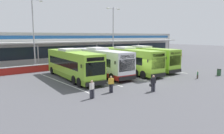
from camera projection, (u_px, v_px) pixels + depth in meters
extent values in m
plane|color=#4C4C51|center=(146.00, 81.00, 25.38)|extent=(200.00, 200.00, 0.00)
cube|color=#B7B7B2|center=(54.00, 48.00, 45.76)|extent=(70.00, 10.00, 5.50)
cube|color=#19232D|center=(64.00, 51.00, 41.96)|extent=(66.00, 0.08, 2.20)
cube|color=navy|center=(64.00, 37.00, 41.53)|extent=(68.00, 0.08, 0.60)
cube|color=beige|center=(67.00, 42.00, 40.54)|extent=(67.00, 3.00, 0.24)
cube|color=gray|center=(53.00, 34.00, 45.31)|extent=(70.00, 10.00, 0.50)
cylinder|color=#999999|center=(38.00, 55.00, 36.08)|extent=(0.20, 0.20, 4.20)
cylinder|color=#999999|center=(97.00, 52.00, 43.78)|extent=(0.20, 0.20, 4.20)
cylinder|color=#999999|center=(138.00, 49.00, 51.47)|extent=(0.20, 0.20, 4.20)
cylinder|color=#999999|center=(169.00, 48.00, 59.17)|extent=(0.20, 0.20, 4.20)
cube|color=maroon|center=(84.00, 64.00, 36.47)|extent=(60.00, 0.36, 1.00)
cube|color=#B2B2B2|center=(84.00, 61.00, 36.39)|extent=(60.00, 0.40, 0.10)
cube|color=#8CC633|center=(73.00, 64.00, 26.30)|extent=(3.65, 12.18, 3.19)
cube|color=olive|center=(73.00, 74.00, 26.49)|extent=(3.67, 12.21, 0.56)
cube|color=black|center=(71.00, 62.00, 26.59)|extent=(3.46, 9.80, 0.96)
cube|color=black|center=(96.00, 69.00, 21.37)|extent=(2.31, 0.31, 1.40)
cube|color=black|center=(96.00, 59.00, 21.21)|extent=(2.05, 0.27, 0.40)
cube|color=silver|center=(69.00, 50.00, 26.86)|extent=(2.30, 2.98, 0.28)
cube|color=black|center=(96.00, 83.00, 21.50)|extent=(2.45, 0.39, 0.44)
cube|color=black|center=(106.00, 64.00, 22.40)|extent=(0.09, 0.13, 0.36)
cube|color=black|center=(81.00, 66.00, 20.81)|extent=(0.09, 0.13, 0.36)
cylinder|color=black|center=(68.00, 69.00, 30.95)|extent=(0.42, 1.07, 1.04)
cylinder|color=black|center=(52.00, 70.00, 29.64)|extent=(0.42, 1.07, 1.04)
cylinder|color=black|center=(93.00, 78.00, 24.52)|extent=(0.42, 1.07, 1.04)
cylinder|color=black|center=(74.00, 80.00, 23.21)|extent=(0.42, 1.07, 1.04)
cylinder|color=black|center=(99.00, 80.00, 23.36)|extent=(0.42, 1.07, 1.04)
cylinder|color=black|center=(80.00, 82.00, 22.06)|extent=(0.42, 1.07, 1.04)
cube|color=silver|center=(101.00, 61.00, 28.95)|extent=(3.65, 12.18, 3.19)
cube|color=#AD1E1E|center=(101.00, 71.00, 29.15)|extent=(3.67, 12.21, 0.56)
cube|color=black|center=(99.00, 59.00, 29.25)|extent=(3.46, 9.80, 0.96)
cube|color=black|center=(127.00, 65.00, 24.03)|extent=(2.31, 0.31, 1.40)
cube|color=black|center=(127.00, 57.00, 23.87)|extent=(2.05, 0.27, 0.40)
cube|color=silver|center=(97.00, 48.00, 29.52)|extent=(2.30, 2.98, 0.28)
cube|color=black|center=(128.00, 78.00, 24.16)|extent=(2.45, 0.39, 0.44)
cube|color=black|center=(135.00, 61.00, 25.06)|extent=(0.09, 0.13, 0.36)
cube|color=black|center=(115.00, 63.00, 23.47)|extent=(0.09, 0.13, 0.36)
cylinder|color=black|center=(93.00, 66.00, 33.61)|extent=(0.42, 1.07, 1.04)
cylinder|color=black|center=(79.00, 68.00, 32.30)|extent=(0.42, 1.07, 1.04)
cylinder|color=black|center=(121.00, 74.00, 27.18)|extent=(0.42, 1.07, 1.04)
cylinder|color=black|center=(106.00, 76.00, 25.87)|extent=(0.42, 1.07, 1.04)
cylinder|color=black|center=(128.00, 75.00, 26.02)|extent=(0.42, 1.07, 1.04)
cylinder|color=black|center=(112.00, 77.00, 24.72)|extent=(0.42, 1.07, 1.04)
cube|color=#8CC633|center=(129.00, 60.00, 30.66)|extent=(3.65, 12.18, 3.19)
cube|color=olive|center=(129.00, 69.00, 30.86)|extent=(3.67, 12.21, 0.56)
cube|color=black|center=(127.00, 58.00, 30.96)|extent=(3.46, 9.80, 0.96)
cube|color=black|center=(158.00, 63.00, 25.74)|extent=(2.31, 0.31, 1.40)
cube|color=black|center=(159.00, 55.00, 25.58)|extent=(2.05, 0.27, 0.40)
cube|color=silver|center=(125.00, 48.00, 31.23)|extent=(2.30, 2.98, 0.28)
cube|color=black|center=(159.00, 75.00, 25.87)|extent=(2.45, 0.39, 0.44)
cube|color=black|center=(164.00, 59.00, 26.77)|extent=(0.09, 0.13, 0.36)
cube|color=black|center=(148.00, 61.00, 25.18)|extent=(0.09, 0.13, 0.36)
cylinder|color=black|center=(117.00, 65.00, 35.32)|extent=(0.42, 1.07, 1.04)
cylinder|color=black|center=(105.00, 66.00, 34.01)|extent=(0.42, 1.07, 1.04)
cylinder|color=black|center=(150.00, 71.00, 28.89)|extent=(0.42, 1.07, 1.04)
cylinder|color=black|center=(136.00, 73.00, 27.58)|extent=(0.42, 1.07, 1.04)
cylinder|color=black|center=(157.00, 73.00, 27.73)|extent=(0.42, 1.07, 1.04)
cylinder|color=black|center=(143.00, 75.00, 26.43)|extent=(0.42, 1.07, 1.04)
cube|color=#8CC633|center=(146.00, 58.00, 33.68)|extent=(3.65, 12.18, 3.19)
cube|color=olive|center=(145.00, 66.00, 33.88)|extent=(3.67, 12.21, 0.56)
cube|color=black|center=(144.00, 56.00, 33.98)|extent=(3.46, 9.80, 0.96)
cube|color=black|center=(175.00, 60.00, 28.76)|extent=(2.31, 0.31, 1.40)
cube|color=black|center=(175.00, 53.00, 28.60)|extent=(2.05, 0.27, 0.40)
cube|color=silver|center=(142.00, 47.00, 34.25)|extent=(2.30, 2.98, 0.28)
cube|color=black|center=(175.00, 71.00, 28.89)|extent=(2.45, 0.39, 0.44)
cube|color=black|center=(180.00, 57.00, 29.79)|extent=(0.09, 0.13, 0.36)
cube|color=black|center=(166.00, 58.00, 28.20)|extent=(0.09, 0.13, 0.36)
cylinder|color=black|center=(133.00, 63.00, 38.33)|extent=(0.42, 1.07, 1.04)
cylinder|color=black|center=(123.00, 64.00, 37.03)|extent=(0.42, 1.07, 1.04)
cylinder|color=black|center=(165.00, 68.00, 31.91)|extent=(0.42, 1.07, 1.04)
cylinder|color=black|center=(154.00, 69.00, 30.60)|extent=(0.42, 1.07, 1.04)
cylinder|color=black|center=(173.00, 69.00, 30.75)|extent=(0.42, 1.07, 1.04)
cylinder|color=black|center=(161.00, 71.00, 29.45)|extent=(0.42, 1.07, 1.04)
cube|color=silver|center=(60.00, 82.00, 24.79)|extent=(0.14, 13.00, 0.01)
cube|color=silver|center=(90.00, 77.00, 27.39)|extent=(0.14, 13.00, 0.01)
cube|color=silver|center=(114.00, 74.00, 30.00)|extent=(0.14, 13.00, 0.01)
cube|color=silver|center=(135.00, 71.00, 32.61)|extent=(0.14, 13.00, 0.01)
cube|color=silver|center=(153.00, 68.00, 35.21)|extent=(0.14, 13.00, 0.01)
cube|color=#33333D|center=(152.00, 87.00, 20.41)|extent=(0.20, 0.22, 0.84)
cube|color=#33333D|center=(154.00, 87.00, 20.34)|extent=(0.20, 0.22, 0.84)
cube|color=black|center=(153.00, 80.00, 20.27)|extent=(0.40, 0.34, 0.56)
cube|color=black|center=(151.00, 81.00, 20.22)|extent=(0.12, 0.13, 0.54)
cube|color=black|center=(155.00, 80.00, 20.33)|extent=(0.12, 0.13, 0.54)
sphere|color=tan|center=(154.00, 76.00, 20.21)|extent=(0.22, 0.22, 0.22)
cube|color=black|center=(150.00, 85.00, 20.29)|extent=(0.23, 0.30, 0.22)
cylinder|color=black|center=(150.00, 84.00, 20.27)|extent=(0.02, 0.02, 0.16)
cube|color=#33333D|center=(91.00, 94.00, 18.06)|extent=(0.18, 0.21, 0.84)
cube|color=#33333D|center=(93.00, 94.00, 18.12)|extent=(0.18, 0.21, 0.84)
cube|color=silver|center=(92.00, 86.00, 17.98)|extent=(0.39, 0.30, 0.56)
cube|color=silver|center=(90.00, 87.00, 17.81)|extent=(0.11, 0.12, 0.54)
cube|color=silver|center=(94.00, 86.00, 18.17)|extent=(0.11, 0.12, 0.54)
sphere|color=tan|center=(92.00, 82.00, 17.93)|extent=(0.22, 0.22, 0.22)
cube|color=#4C4238|center=(197.00, 77.00, 26.53)|extent=(0.12, 0.14, 0.52)
cube|color=#4C4238|center=(198.00, 77.00, 26.58)|extent=(0.12, 0.14, 0.52)
cube|color=#387F4C|center=(198.00, 73.00, 26.49)|extent=(0.25, 0.21, 0.35)
cube|color=#387F4C|center=(198.00, 74.00, 26.37)|extent=(0.08, 0.08, 0.33)
cube|color=#387F4C|center=(198.00, 73.00, 26.61)|extent=(0.08, 0.08, 0.33)
sphere|color=#DBB293|center=(198.00, 71.00, 26.45)|extent=(0.14, 0.14, 0.14)
cube|color=black|center=(110.00, 88.00, 20.06)|extent=(0.20, 0.22, 0.84)
cube|color=black|center=(112.00, 88.00, 19.98)|extent=(0.20, 0.22, 0.84)
cube|color=gold|center=(111.00, 81.00, 19.91)|extent=(0.40, 0.35, 0.56)
cube|color=gold|center=(109.00, 82.00, 19.87)|extent=(0.12, 0.13, 0.54)
cube|color=gold|center=(113.00, 81.00, 19.97)|extent=(0.12, 0.13, 0.54)
sphere|color=tan|center=(111.00, 77.00, 19.86)|extent=(0.22, 0.22, 0.22)
cylinder|color=#9E9EA3|center=(34.00, 35.00, 32.24)|extent=(0.20, 0.20, 11.00)
cylinder|color=#9E9EA3|center=(32.00, 0.00, 31.45)|extent=(2.80, 0.10, 0.10)
cube|color=silver|center=(41.00, 1.00, 32.33)|extent=(0.44, 0.28, 0.20)
cylinder|color=#9E9EA3|center=(113.00, 35.00, 42.13)|extent=(0.20, 0.20, 11.00)
cylinder|color=#9E9EA3|center=(113.00, 8.00, 41.34)|extent=(2.80, 0.10, 0.10)
cube|color=silver|center=(108.00, 8.00, 40.48)|extent=(0.44, 0.28, 0.20)
cube|color=silver|center=(118.00, 9.00, 42.22)|extent=(0.44, 0.28, 0.20)
cylinder|color=#2D5133|center=(219.00, 73.00, 28.54)|extent=(0.52, 0.52, 0.85)
cylinder|color=black|center=(219.00, 69.00, 28.47)|extent=(0.54, 0.54, 0.08)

